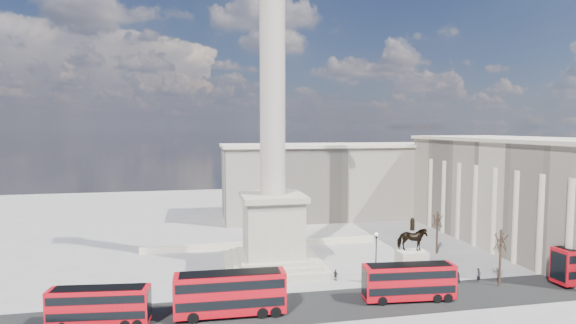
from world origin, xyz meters
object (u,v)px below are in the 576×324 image
(victorian_lamp, at_px, (376,251))
(red_bus_a, at_px, (100,306))
(pedestrian_standing, at_px, (457,278))
(nelsons_column, at_px, (273,180))
(pedestrian_walking, at_px, (479,275))
(red_bus_c, at_px, (409,281))
(red_bus_b, at_px, (231,293))
(equestrian_statue, at_px, (412,264))
(pedestrian_crossing, at_px, (336,275))

(victorian_lamp, bearing_deg, red_bus_a, -165.92)
(red_bus_a, relative_size, pedestrian_standing, 6.39)
(nelsons_column, height_order, pedestrian_walking, nelsons_column)
(pedestrian_walking, bearing_deg, red_bus_c, 173.58)
(red_bus_b, relative_size, victorian_lamp, 1.92)
(red_bus_a, distance_m, equestrian_statue, 36.52)
(equestrian_statue, distance_m, pedestrian_crossing, 10.04)
(red_bus_a, relative_size, red_bus_c, 0.93)
(victorian_lamp, height_order, equestrian_statue, equestrian_statue)
(red_bus_b, bearing_deg, nelsons_column, 66.77)
(nelsons_column, height_order, pedestrian_crossing, nelsons_column)
(pedestrian_standing, bearing_deg, victorian_lamp, -28.41)
(pedestrian_standing, distance_m, pedestrian_crossing, 15.86)
(pedestrian_standing, bearing_deg, pedestrian_crossing, -19.68)
(red_bus_a, relative_size, pedestrian_walking, 5.39)
(pedestrian_standing, bearing_deg, nelsons_column, -30.96)
(equestrian_statue, xyz_separation_m, pedestrian_walking, (9.90, 0.52, -2.28))
(red_bus_a, height_order, red_bus_b, red_bus_b)
(equestrian_statue, xyz_separation_m, pedestrian_crossing, (-8.45, 4.83, -2.47))
(red_bus_c, relative_size, pedestrian_walking, 5.79)
(equestrian_statue, relative_size, pedestrian_crossing, 6.08)
(nelsons_column, distance_m, red_bus_b, 20.17)
(equestrian_statue, bearing_deg, victorian_lamp, 119.37)
(pedestrian_walking, bearing_deg, pedestrian_crossing, 141.72)
(red_bus_a, relative_size, pedestrian_crossing, 6.80)
(red_bus_c, bearing_deg, victorian_lamp, 99.55)
(nelsons_column, distance_m, pedestrian_standing, 28.06)
(pedestrian_walking, xyz_separation_m, pedestrian_crossing, (-18.35, 4.30, -0.20))
(pedestrian_walking, distance_m, pedestrian_crossing, 18.85)
(nelsons_column, height_order, pedestrian_standing, nelsons_column)
(red_bus_c, relative_size, victorian_lamp, 1.75)
(red_bus_a, distance_m, pedestrian_walking, 46.42)
(nelsons_column, distance_m, red_bus_c, 23.28)
(nelsons_column, xyz_separation_m, red_bus_a, (-20.60, -15.57, -10.78))
(victorian_lamp, bearing_deg, nelsons_column, 151.17)
(red_bus_c, distance_m, pedestrian_standing, 9.82)
(victorian_lamp, xyz_separation_m, pedestrian_crossing, (-5.71, -0.05, -2.93))
(pedestrian_crossing, bearing_deg, red_bus_a, 69.41)
(red_bus_a, height_order, pedestrian_standing, red_bus_a)
(pedestrian_crossing, bearing_deg, red_bus_b, 83.15)
(pedestrian_crossing, bearing_deg, victorian_lamp, -126.83)
(red_bus_b, distance_m, victorian_lamp, 21.97)
(red_bus_c, bearing_deg, equestrian_statue, 64.62)
(equestrian_statue, bearing_deg, pedestrian_walking, 3.03)
(red_bus_b, relative_size, red_bus_c, 1.09)
(red_bus_b, height_order, equestrian_statue, equestrian_statue)
(red_bus_c, distance_m, pedestrian_walking, 12.65)
(red_bus_c, xyz_separation_m, pedestrian_walking, (11.92, 4.03, -1.35))
(red_bus_c, relative_size, pedestrian_crossing, 7.29)
(red_bus_a, relative_size, equestrian_statue, 1.12)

